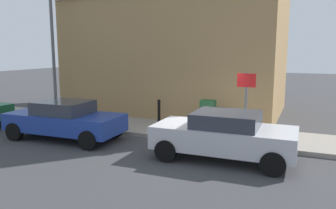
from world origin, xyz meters
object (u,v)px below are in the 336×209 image
street_sign (246,97)px  lamppost (53,47)px  car_blue (65,119)px  utility_cabinet (208,116)px  bollard_near_cabinet (159,111)px  car_silver (224,135)px

street_sign → lamppost: size_ratio=0.40×
car_blue → street_sign: 6.34m
utility_cabinet → lamppost: (0.17, 7.46, 2.62)m
car_blue → street_sign: bearing=-167.1°
bollard_near_cabinet → car_silver: bearing=-129.9°
lamppost → bollard_near_cabinet: bearing=-90.7°
bollard_near_cabinet → lamppost: bearing=89.3°
car_silver → utility_cabinet: (2.73, 1.29, -0.06)m
lamppost → utility_cabinet: bearing=-91.3°
utility_cabinet → lamppost: bearing=88.7°
bollard_near_cabinet → lamppost: size_ratio=0.18×
utility_cabinet → street_sign: bearing=-126.7°
bollard_near_cabinet → street_sign: size_ratio=0.45×
street_sign → car_silver: bearing=168.2°
car_blue → street_sign: street_sign is taller
car_silver → car_blue: size_ratio=0.96×
car_silver → street_sign: street_sign is taller
car_blue → street_sign: size_ratio=1.84×
car_blue → lamppost: bearing=-46.1°
car_silver → utility_cabinet: car_silver is taller
car_blue → bollard_near_cabinet: 3.73m
street_sign → utility_cabinet: bearing=53.3°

